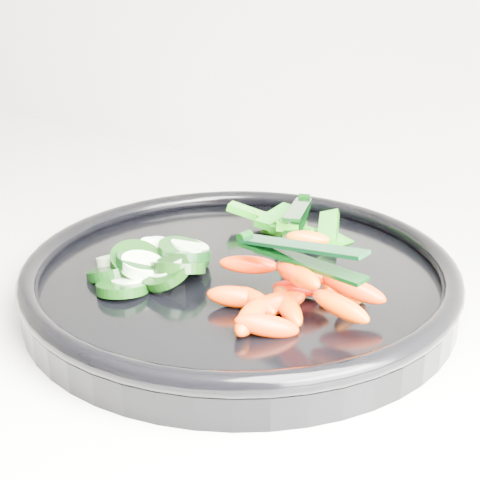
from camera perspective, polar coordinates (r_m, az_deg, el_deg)
The scene contains 6 objects.
veggie_tray at distance 0.58m, azimuth -0.00°, elevation -3.15°, with size 0.49×0.49×0.04m.
cucumber_pile at distance 0.59m, azimuth -7.27°, elevation -1.79°, with size 0.11×0.12×0.04m.
carrot_pile at distance 0.51m, azimuth 4.42°, elevation -4.49°, with size 0.14×0.14×0.05m.
pepper_pile at distance 0.66m, azimuth 4.53°, elevation 1.11°, with size 0.13×0.09×0.04m.
tong_carrot at distance 0.50m, azimuth 4.83°, elevation -1.04°, with size 0.11×0.02×0.02m.
tong_pepper at distance 0.65m, azimuth 5.01°, elevation 2.29°, with size 0.06×0.11×0.02m.
Camera 1 is at (0.94, 1.25, 1.20)m, focal length 50.00 mm.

